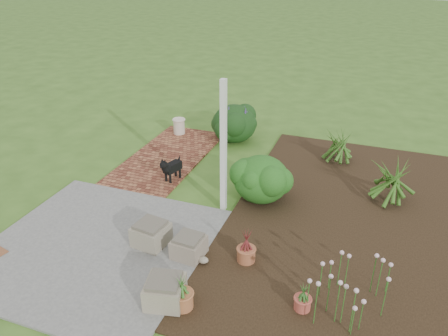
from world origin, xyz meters
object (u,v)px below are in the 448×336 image
(stone_trough_near, at_px, (165,292))
(black_dog, at_px, (171,167))
(evergreen_shrub, at_px, (261,178))
(cream_ceramic_urn, at_px, (179,126))

(stone_trough_near, height_order, black_dog, black_dog)
(stone_trough_near, distance_m, evergreen_shrub, 3.18)
(black_dog, xyz_separation_m, evergreen_shrub, (1.95, -0.06, 0.13))
(stone_trough_near, relative_size, cream_ceramic_urn, 1.31)
(black_dog, relative_size, cream_ceramic_urn, 1.52)
(black_dog, distance_m, cream_ceramic_urn, 2.58)
(stone_trough_near, height_order, evergreen_shrub, evergreen_shrub)
(stone_trough_near, bearing_deg, cream_ceramic_urn, 113.62)
(stone_trough_near, relative_size, black_dog, 0.86)
(stone_trough_near, distance_m, black_dog, 3.52)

